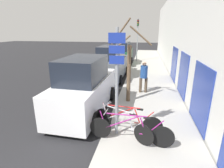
# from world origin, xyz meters

# --- Properties ---
(ground_plane) EXTENTS (80.00, 80.00, 0.00)m
(ground_plane) POSITION_xyz_m (0.00, 11.20, 0.00)
(ground_plane) COLOR black
(sidewalk_curb) EXTENTS (3.20, 32.00, 0.15)m
(sidewalk_curb) POSITION_xyz_m (2.60, 14.00, 0.07)
(sidewalk_curb) COLOR #9E9B93
(sidewalk_curb) RESTS_ON ground
(building_facade) EXTENTS (0.23, 32.00, 6.50)m
(building_facade) POSITION_xyz_m (4.35, 13.91, 3.22)
(building_facade) COLOR silver
(building_facade) RESTS_ON ground
(signpost) EXTENTS (0.49, 0.12, 3.41)m
(signpost) POSITION_xyz_m (1.45, 4.09, 2.06)
(signpost) COLOR gray
(signpost) RESTS_ON sidewalk_curb
(bicycle_0) EXTENTS (2.59, 0.44, 0.96)m
(bicycle_0) POSITION_xyz_m (1.93, 3.70, 0.56)
(bicycle_0) COLOR black
(bicycle_0) RESTS_ON sidewalk_curb
(bicycle_1) EXTENTS (2.02, 1.16, 0.93)m
(bicycle_1) POSITION_xyz_m (1.64, 4.06, 0.54)
(bicycle_1) COLOR black
(bicycle_1) RESTS_ON sidewalk_curb
(bicycle_2) EXTENTS (2.38, 0.56, 0.90)m
(bicycle_2) POSITION_xyz_m (1.76, 4.40, 0.54)
(bicycle_2) COLOR black
(bicycle_2) RESTS_ON sidewalk_curb
(parked_car_0) EXTENTS (2.02, 4.74, 2.41)m
(parked_car_0) POSITION_xyz_m (-0.24, 5.87, 1.09)
(parked_car_0) COLOR silver
(parked_car_0) RESTS_ON ground
(parked_car_1) EXTENTS (2.11, 4.68, 2.39)m
(parked_car_1) POSITION_xyz_m (-0.14, 11.56, 1.08)
(parked_car_1) COLOR #51565B
(parked_car_1) RESTS_ON ground
(parked_car_2) EXTENTS (2.26, 4.60, 2.31)m
(parked_car_2) POSITION_xyz_m (-0.22, 16.75, 1.06)
(parked_car_2) COLOR #144728
(parked_car_2) RESTS_ON ground
(pedestrian_near) EXTENTS (0.45, 0.38, 1.72)m
(pedestrian_near) POSITION_xyz_m (2.24, 8.40, 1.15)
(pedestrian_near) COLOR #4C3D2D
(pedestrian_near) RESTS_ON sidewalk_curb
(street_tree) EXTENTS (1.92, 1.12, 3.84)m
(street_tree) POSITION_xyz_m (1.54, 7.01, 1.80)
(street_tree) COLOR brown
(street_tree) RESTS_ON sidewalk_curb
(traffic_light) EXTENTS (0.20, 0.30, 4.50)m
(traffic_light) POSITION_xyz_m (1.33, 18.80, 3.03)
(traffic_light) COLOR gray
(traffic_light) RESTS_ON sidewalk_curb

